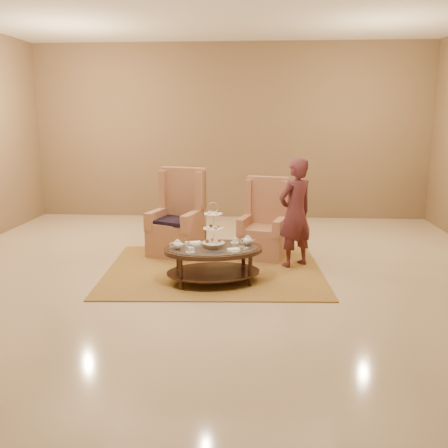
# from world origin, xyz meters

# --- Properties ---
(ground) EXTENTS (8.00, 8.00, 0.00)m
(ground) POSITION_xyz_m (0.00, 0.00, 0.00)
(ground) COLOR beige
(ground) RESTS_ON ground
(ceiling) EXTENTS (8.00, 8.00, 0.02)m
(ceiling) POSITION_xyz_m (0.00, 0.00, 0.00)
(ceiling) COLOR silver
(ceiling) RESTS_ON ground
(wall_back) EXTENTS (8.00, 0.04, 3.50)m
(wall_back) POSITION_xyz_m (0.00, 4.00, 1.75)
(wall_back) COLOR #7D6344
(wall_back) RESTS_ON ground
(rug) EXTENTS (3.04, 2.58, 0.02)m
(rug) POSITION_xyz_m (-0.00, 0.28, 0.01)
(rug) COLOR #AC8B3D
(rug) RESTS_ON ground
(tea_table) EXTENTS (1.40, 1.11, 1.04)m
(tea_table) POSITION_xyz_m (0.03, -0.24, 0.38)
(tea_table) COLOR black
(tea_table) RESTS_ON ground
(armchair_left) EXTENTS (0.87, 0.89, 1.30)m
(armchair_left) POSITION_xyz_m (-0.62, 1.11, 0.44)
(armchair_left) COLOR #B37654
(armchair_left) RESTS_ON ground
(armchair_right) EXTENTS (0.78, 0.80, 1.18)m
(armchair_right) POSITION_xyz_m (0.68, 1.04, 0.40)
(armchair_right) COLOR #B37654
(armchair_right) RESTS_ON ground
(person) EXTENTS (0.66, 0.63, 1.53)m
(person) POSITION_xyz_m (1.10, 0.54, 0.76)
(person) COLOR #57252A
(person) RESTS_ON ground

